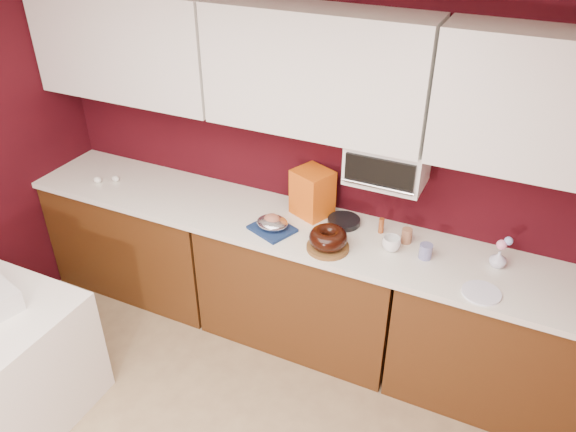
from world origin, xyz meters
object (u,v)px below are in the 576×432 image
at_px(toaster_oven, 388,162).
at_px(blue_jar, 426,251).
at_px(bundt_cake, 328,238).
at_px(pandoro_box, 312,193).
at_px(coffee_mug, 392,242).
at_px(flower_vase, 498,258).
at_px(foil_ham_nest, 272,223).

height_order(toaster_oven, blue_jar, toaster_oven).
xyz_separation_m(bundt_cake, pandoro_box, (-0.25, 0.33, 0.07)).
height_order(coffee_mug, flower_vase, flower_vase).
relative_size(bundt_cake, flower_vase, 1.99).
xyz_separation_m(coffee_mug, blue_jar, (0.20, 0.01, -0.01)).
bearing_deg(coffee_mug, bundt_cake, -156.18).
bearing_deg(flower_vase, bundt_cake, -164.80).
bearing_deg(pandoro_box, coffee_mug, 5.63).
xyz_separation_m(foil_ham_nest, flower_vase, (1.32, 0.21, 0.00)).
height_order(pandoro_box, blue_jar, pandoro_box).
distance_m(bundt_cake, flower_vase, 0.96).
bearing_deg(bundt_cake, flower_vase, 15.20).
height_order(foil_ham_nest, coffee_mug, coffee_mug).
bearing_deg(bundt_cake, blue_jar, 16.41).
bearing_deg(blue_jar, bundt_cake, -163.59).
relative_size(pandoro_box, blue_jar, 3.42).
height_order(pandoro_box, coffee_mug, pandoro_box).
bearing_deg(toaster_oven, coffee_mug, -55.95).
bearing_deg(toaster_oven, foil_ham_nest, -155.15).
xyz_separation_m(toaster_oven, pandoro_box, (-0.47, 0.01, -0.32)).
bearing_deg(bundt_cake, pandoro_box, 126.38).
relative_size(pandoro_box, coffee_mug, 2.91).
distance_m(foil_ham_nest, flower_vase, 1.34).
distance_m(foil_ham_nest, pandoro_box, 0.34).
bearing_deg(foil_ham_nest, flower_vase, 9.14).
bearing_deg(foil_ham_nest, pandoro_box, 63.89).
xyz_separation_m(bundt_cake, blue_jar, (0.54, 0.16, -0.03)).
distance_m(pandoro_box, blue_jar, 0.81).
bearing_deg(pandoro_box, foil_ham_nest, -93.22).
relative_size(foil_ham_nest, blue_jar, 2.23).
distance_m(blue_jar, flower_vase, 0.40).
xyz_separation_m(bundt_cake, flower_vase, (0.93, 0.25, -0.02)).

